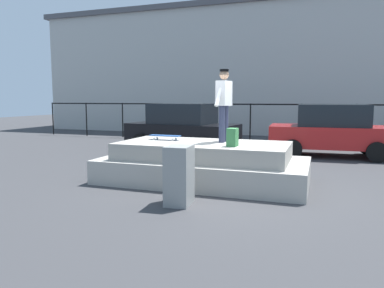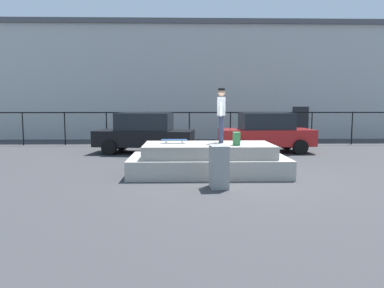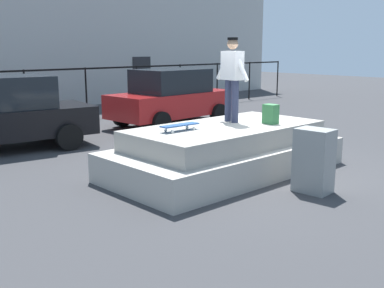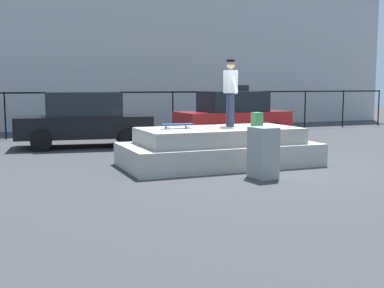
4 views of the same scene
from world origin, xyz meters
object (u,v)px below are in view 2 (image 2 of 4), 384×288
skateboard (174,140)px  car_black_sedan_near (145,133)px  utility_box (219,167)px  car_red_sedan_mid (266,132)px  skateboarder (221,111)px  backpack (236,139)px

skateboard → car_black_sedan_near: size_ratio=0.18×
car_black_sedan_near → utility_box: (2.60, -6.94, -0.34)m
skateboard → car_red_sedan_mid: size_ratio=0.19×
skateboarder → skateboard: skateboarder is taller
car_black_sedan_near → backpack: bearing=-59.3°
skateboarder → car_red_sedan_mid: size_ratio=0.41×
car_black_sedan_near → utility_box: size_ratio=4.06×
backpack → skateboard: bearing=73.1°
skateboarder → backpack: 1.13m
car_red_sedan_mid → utility_box: size_ratio=3.79×
car_black_sedan_near → skateboarder: bearing=-58.9°
backpack → utility_box: backpack is taller
car_black_sedan_near → utility_box: 7.42m
skateboarder → utility_box: skateboarder is taller
skateboarder → backpack: size_ratio=4.34×
skateboard → car_red_sedan_mid: (4.00, 4.94, -0.15)m
skateboard → backpack: 1.96m
backpack → car_red_sedan_mid: (2.14, 5.58, -0.24)m
backpack → car_black_sedan_near: (-3.26, 5.49, -0.24)m
skateboard → backpack: (1.86, -0.64, 0.09)m
car_black_sedan_near → car_red_sedan_mid: car_black_sedan_near is taller
skateboard → backpack: size_ratio=2.04×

